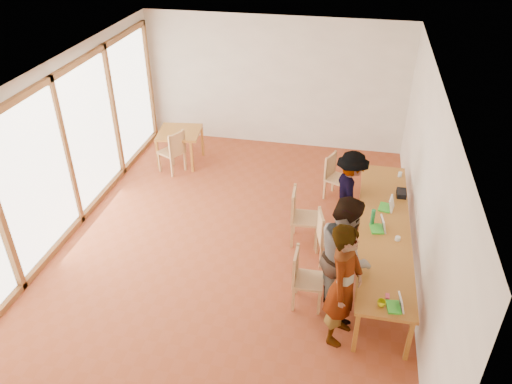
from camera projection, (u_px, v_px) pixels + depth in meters
The scene contains 25 objects.
ground at pixel (234, 240), 8.83m from camera, with size 8.00×8.00×0.00m, color #9D4526.
wall_back at pixel (275, 83), 11.35m from camera, with size 6.00×0.10×3.00m, color white.
wall_front at pixel (130, 368), 4.71m from camera, with size 6.00×0.10×3.00m, color white.
wall_right at pixel (425, 186), 7.52m from camera, with size 0.10×8.00×3.00m, color white.
window_wall at pixel (65, 149), 8.54m from camera, with size 0.10×8.00×3.00m, color white.
ceiling at pixel (230, 75), 7.23m from camera, with size 6.00×8.00×0.04m, color white.
communal_table at pixel (384, 229), 7.94m from camera, with size 0.80×4.00×0.75m.
side_table at pixel (179, 135), 10.95m from camera, with size 0.90×0.90×0.75m.
chair_near at pixel (302, 273), 7.23m from camera, with size 0.44×0.44×0.50m.
chair_mid at pixel (299, 211), 8.50m from camera, with size 0.50×0.50×0.55m.
chair_far at pixel (326, 232), 8.07m from camera, with size 0.54×0.54×0.50m.
chair_empty at pixel (334, 172), 9.78m from camera, with size 0.56×0.56×0.49m.
chair_spare at pixel (174, 148), 10.59m from camera, with size 0.61×0.61×0.52m.
person_near at pixel (344, 285), 6.50m from camera, with size 0.68×0.45×1.86m, color gray.
person_mid at pixel (345, 255), 6.99m from camera, with size 0.92×0.72×1.90m, color gray.
person_far at pixel (350, 192), 8.77m from camera, with size 0.99×0.57×1.54m, color gray.
laptop_near at pixel (397, 305), 6.37m from camera, with size 0.23×0.26×0.20m.
laptop_mid at pixel (380, 226), 7.81m from camera, with size 0.27×0.29×0.22m.
laptop_far at pixel (388, 206), 8.31m from camera, with size 0.28×0.31×0.23m.
yellow_mug at pixel (381, 303), 6.41m from camera, with size 0.11×0.11×0.09m, color #CACD0A.
green_bottle at pixel (373, 217), 7.88m from camera, with size 0.07×0.07×0.28m, color #1D7E40.
clear_glass at pixel (400, 174), 9.22m from camera, with size 0.07×0.07×0.09m, color silver.
condiment_cup at pixel (398, 239), 7.60m from camera, with size 0.08×0.08×0.06m, color white.
pink_phone at pixel (388, 296), 6.58m from camera, with size 0.05×0.10×0.01m, color #D4435F.
black_pouch at pixel (401, 193), 8.67m from camera, with size 0.16×0.26×0.09m, color black.
Camera 1 is at (1.80, -6.81, 5.41)m, focal length 35.00 mm.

